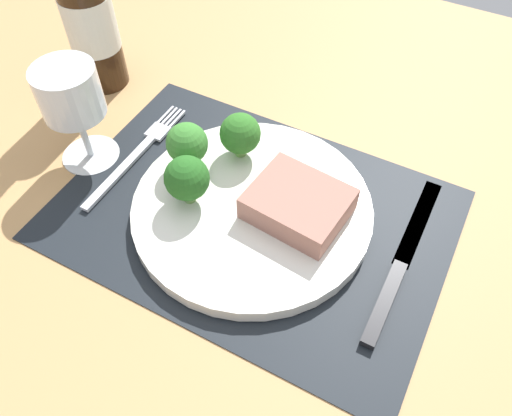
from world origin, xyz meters
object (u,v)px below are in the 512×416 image
fork (137,154)px  wine_bottle (87,12)px  knife (399,269)px  steak (298,204)px  plate (252,209)px  wine_glass (71,98)px

fork → wine_bottle: wine_bottle is taller
knife → steak: bearing=178.7°
plate → steak: size_ratio=2.64×
plate → knife: bearing=1.8°
plate → wine_glass: bearing=-177.1°
wine_bottle → wine_glass: wine_bottle is taller
wine_bottle → knife: bearing=-13.3°
plate → fork: plate is taller
wine_glass → steak: bearing=5.2°
steak → knife: (11.88, -0.77, -2.79)cm
steak → wine_glass: bearing=-174.8°
plate → wine_bottle: wine_bottle is taller
steak → fork: (-21.55, 0.12, -2.84)cm
wine_bottle → fork: bearing=-38.1°
steak → plate: bearing=-164.9°
plate → wine_bottle: size_ratio=0.94×
fork → wine_glass: bearing=-152.1°
plate → steak: (4.84, 1.30, 2.29)cm
wine_bottle → wine_glass: (7.66, -12.62, -1.58)cm
knife → wine_bottle: size_ratio=0.82×
steak → fork: bearing=179.7°
fork → wine_glass: (-5.17, -2.54, 8.36)cm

